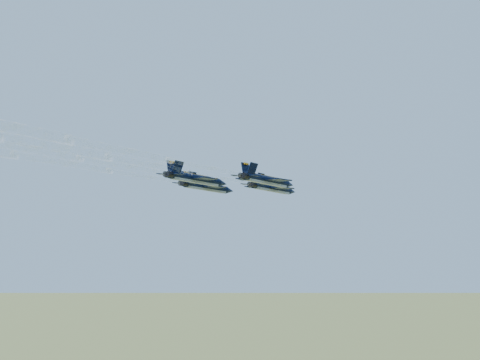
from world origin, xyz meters
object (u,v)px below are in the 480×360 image
(jet_right, at_px, (267,180))
(jet_left, at_px, (207,187))
(jet_lead, at_px, (273,188))
(jet_slot, at_px, (197,179))

(jet_right, bearing_deg, jet_left, 177.94)
(jet_right, bearing_deg, jet_lead, 124.33)
(jet_left, distance_m, jet_right, 17.66)
(jet_lead, relative_size, jet_left, 1.00)
(jet_left, height_order, jet_slot, same)
(jet_right, relative_size, jet_slot, 1.00)
(jet_left, xyz_separation_m, jet_right, (15.91, -7.67, 0.00))
(jet_lead, xyz_separation_m, jet_right, (2.70, -14.32, 0.00))
(jet_lead, relative_size, jet_right, 1.00)
(jet_lead, height_order, jet_right, same)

